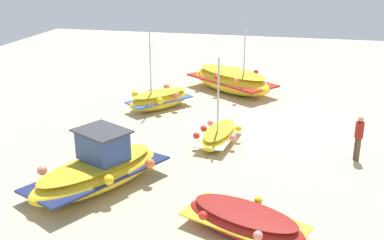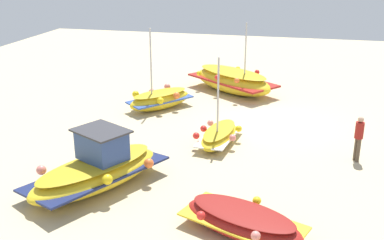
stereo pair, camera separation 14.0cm
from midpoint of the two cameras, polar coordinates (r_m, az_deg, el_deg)
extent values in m
plane|color=#C6B289|center=(22.10, 9.61, -0.39)|extent=(46.69, 46.69, 0.00)
ellipsoid|color=gold|center=(19.49, 3.11, -1.94)|extent=(3.28, 1.57, 0.65)
cube|color=white|center=(19.48, 3.11, -1.85)|extent=(3.16, 1.59, 0.08)
ellipsoid|color=gold|center=(19.39, 3.12, -1.22)|extent=(2.88, 1.37, 0.12)
cylinder|color=#B7B7BC|center=(18.63, 2.95, 3.00)|extent=(0.08, 0.08, 3.04)
sphere|color=red|center=(18.82, 0.31, -1.91)|extent=(0.28, 0.28, 0.28)
sphere|color=#EA7F75|center=(18.84, 4.72, -2.13)|extent=(0.28, 0.28, 0.28)
sphere|color=red|center=(19.60, 1.20, -1.04)|extent=(0.28, 0.28, 0.28)
sphere|color=yellow|center=(19.61, 5.43, -1.02)|extent=(0.28, 0.28, 0.28)
sphere|color=#EA7F75|center=(20.40, 2.01, -0.35)|extent=(0.28, 0.28, 0.28)
ellipsoid|color=gold|center=(16.19, -11.59, -6.47)|extent=(5.41, 4.24, 1.07)
cube|color=navy|center=(16.17, -11.61, -6.32)|extent=(5.24, 4.17, 0.24)
ellipsoid|color=gold|center=(16.02, -11.69, -5.23)|extent=(4.74, 3.69, 0.29)
cube|color=#2D4784|center=(15.97, -10.94, -3.05)|extent=(1.72, 1.86, 0.98)
cube|color=#333338|center=(15.78, -11.06, -1.31)|extent=(2.00, 2.15, 0.06)
sphere|color=#EA7F75|center=(16.33, -17.83, -5.80)|extent=(0.34, 0.34, 0.34)
sphere|color=yellow|center=(14.95, -10.26, -7.08)|extent=(0.34, 0.34, 0.34)
sphere|color=orange|center=(17.15, -12.91, -3.80)|extent=(0.34, 0.34, 0.34)
sphere|color=orange|center=(15.99, -5.37, -5.22)|extent=(0.34, 0.34, 0.34)
ellipsoid|color=gold|center=(26.59, 4.61, 4.67)|extent=(4.89, 5.56, 1.25)
cube|color=maroon|center=(26.58, 4.61, 4.80)|extent=(4.82, 5.43, 0.12)
ellipsoid|color=gold|center=(26.46, 4.64, 5.76)|extent=(4.30, 4.89, 0.21)
cylinder|color=#B7B7BC|center=(25.53, 6.19, 8.57)|extent=(0.08, 0.08, 2.74)
sphere|color=orange|center=(24.63, 5.16, 4.76)|extent=(0.28, 0.28, 0.28)
sphere|color=red|center=(26.81, 7.56, 5.74)|extent=(0.28, 0.28, 0.28)
sphere|color=red|center=(25.69, 2.77, 5.14)|extent=(0.28, 0.28, 0.28)
sphere|color=yellow|center=(27.82, 5.26, 6.16)|extent=(0.28, 0.28, 0.28)
sphere|color=yellow|center=(26.78, 0.57, 5.64)|extent=(0.28, 0.28, 0.28)
ellipsoid|color=maroon|center=(13.59, 6.00, -12.08)|extent=(2.71, 3.89, 0.76)
cube|color=gold|center=(13.57, 6.01, -11.95)|extent=(2.69, 3.77, 0.10)
ellipsoid|color=maroon|center=(13.43, 6.05, -10.99)|extent=(2.37, 3.42, 0.15)
sphere|color=#EA7F75|center=(12.48, 7.62, -13.62)|extent=(0.26, 0.26, 0.26)
sphere|color=yellow|center=(14.07, 7.71, -9.57)|extent=(0.26, 0.26, 0.26)
sphere|color=red|center=(13.19, 1.01, -11.42)|extent=(0.26, 0.26, 0.26)
ellipsoid|color=gold|center=(23.70, -4.10, 2.37)|extent=(3.47, 3.09, 0.93)
cube|color=#2D4C9E|center=(23.68, -4.10, 2.47)|extent=(3.37, 3.02, 0.12)
ellipsoid|color=gold|center=(23.59, -4.12, 3.24)|extent=(3.04, 2.70, 0.18)
cylinder|color=#B7B7BC|center=(22.91, -5.23, 7.02)|extent=(0.08, 0.08, 3.19)
sphere|color=yellow|center=(23.68, -7.05, 3.09)|extent=(0.34, 0.34, 0.34)
sphere|color=yellow|center=(22.79, -4.06, 2.31)|extent=(0.34, 0.34, 0.34)
sphere|color=#EA7F75|center=(24.20, -5.11, 3.37)|extent=(0.34, 0.34, 0.34)
sphere|color=orange|center=(23.30, -2.12, 2.96)|extent=(0.34, 0.34, 0.34)
sphere|color=#EA7F75|center=(24.69, -3.25, 4.03)|extent=(0.34, 0.34, 0.34)
cylinder|color=brown|center=(18.81, 19.17, -3.40)|extent=(0.14, 0.14, 0.91)
cylinder|color=brown|center=(18.93, 18.90, -3.22)|extent=(0.14, 0.14, 0.91)
cylinder|color=maroon|center=(18.60, 19.30, -1.12)|extent=(0.32, 0.32, 0.63)
sphere|color=tan|center=(18.46, 19.44, 0.11)|extent=(0.22, 0.22, 0.22)
camera|label=1|loc=(0.07, -90.21, -0.07)|focal=44.33mm
camera|label=2|loc=(0.07, 89.79, 0.07)|focal=44.33mm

